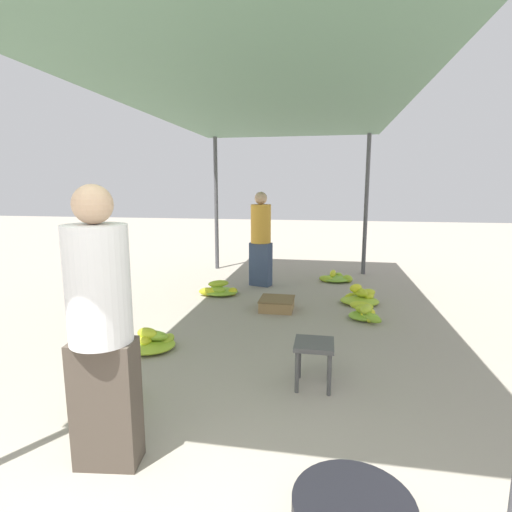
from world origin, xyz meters
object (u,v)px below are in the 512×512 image
object	(u,v)px
banana_pile_left_1	(108,393)
banana_pile_left_2	(219,290)
banana_pile_right_0	(361,297)
vendor_foreground	(101,326)
banana_pile_right_1	(365,313)
stool	(314,351)
banana_pile_left_0	(148,342)
crate_near	(277,304)
banana_pile_right_2	(336,278)
shopper_walking_mid	(261,238)

from	to	relation	value
banana_pile_left_1	banana_pile_left_2	world-z (taller)	banana_pile_left_1
banana_pile_right_0	vendor_foreground	bearing A→B (deg)	-115.17
banana_pile_right_1	vendor_foreground	bearing A→B (deg)	-120.45
stool	banana_pile_right_0	bearing A→B (deg)	77.35
vendor_foreground	banana_pile_right_1	xyz separation A→B (m)	(1.85, 3.15, -0.82)
banana_pile_left_0	banana_pile_left_2	world-z (taller)	banana_pile_left_2
banana_pile_left_1	banana_pile_right_0	xyz separation A→B (m)	(2.23, 3.30, -0.00)
banana_pile_left_2	crate_near	distance (m)	1.21
vendor_foreground	banana_pile_right_1	bearing A→B (deg)	59.55
banana_pile_left_0	crate_near	distance (m)	2.03
banana_pile_left_0	vendor_foreground	bearing A→B (deg)	-72.26
banana_pile_left_1	banana_pile_right_2	world-z (taller)	banana_pile_left_1
banana_pile_left_0	banana_pile_right_0	xyz separation A→B (m)	(2.41, 2.19, 0.02)
vendor_foreground	banana_pile_right_1	size ratio (longest dim) A/B	3.39
shopper_walking_mid	banana_pile_right_1	bearing A→B (deg)	-43.88
vendor_foreground	banana_pile_left_2	size ratio (longest dim) A/B	2.82
banana_pile_left_1	banana_pile_left_2	size ratio (longest dim) A/B	0.88
stool	banana_pile_right_2	xyz separation A→B (m)	(0.27, 4.09, -0.27)
banana_pile_right_1	shopper_walking_mid	size ratio (longest dim) A/B	0.31
banana_pile_left_2	stool	bearing A→B (deg)	-59.68
vendor_foreground	banana_pile_left_1	distance (m)	1.10
crate_near	stool	bearing A→B (deg)	-74.49
banana_pile_right_1	banana_pile_right_2	xyz separation A→B (m)	(-0.34, 2.17, -0.03)
banana_pile_left_0	crate_near	xyz separation A→B (m)	(1.20, 1.64, 0.01)
banana_pile_left_1	shopper_walking_mid	world-z (taller)	shopper_walking_mid
vendor_foreground	crate_near	distance (m)	3.55
banana_pile_left_1	banana_pile_right_1	bearing A→B (deg)	48.37
banana_pile_left_0	crate_near	world-z (taller)	banana_pile_left_0
banana_pile_right_1	banana_pile_right_0	bearing A→B (deg)	90.23
banana_pile_left_0	crate_near	bearing A→B (deg)	53.75
banana_pile_right_1	banana_pile_right_2	size ratio (longest dim) A/B	0.78
vendor_foreground	banana_pile_left_2	distance (m)	4.13
vendor_foreground	crate_near	bearing A→B (deg)	79.23
banana_pile_left_0	banana_pile_right_0	distance (m)	3.26
banana_pile_right_0	shopper_walking_mid	bearing A→B (deg)	153.68
stool	banana_pile_right_1	xyz separation A→B (m)	(0.61, 1.92, -0.24)
banana_pile_left_0	banana_pile_left_2	size ratio (longest dim) A/B	1.08
stool	banana_pile_left_0	xyz separation A→B (m)	(-1.80, 0.52, -0.25)
banana_pile_right_0	banana_pile_right_2	xyz separation A→B (m)	(-0.34, 1.38, -0.03)
banana_pile_left_0	banana_pile_left_1	distance (m)	1.12
vendor_foreground	banana_pile_left_0	bearing A→B (deg)	107.74
crate_near	shopper_walking_mid	distance (m)	1.65
vendor_foreground	banana_pile_left_2	bearing A→B (deg)	95.54
vendor_foreground	banana_pile_right_0	world-z (taller)	vendor_foreground
stool	banana_pile_left_2	distance (m)	3.24
banana_pile_left_1	vendor_foreground	bearing A→B (deg)	-58.94
vendor_foreground	stool	distance (m)	1.84
banana_pile_left_0	banana_pile_right_1	size ratio (longest dim) A/B	1.30
banana_pile_right_2	vendor_foreground	bearing A→B (deg)	-105.83
shopper_walking_mid	crate_near	bearing A→B (deg)	-71.23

